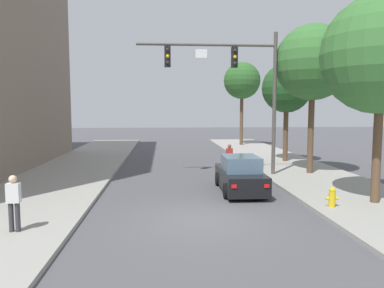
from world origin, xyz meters
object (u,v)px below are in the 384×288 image
Objects in this scene: car_lead_black at (240,175)px; street_tree_third at (287,88)px; pedestrian_crossing_road at (229,157)px; street_tree_nearest at (382,55)px; pedestrian_sidewalk_left_walker at (14,200)px; fire_hydrant at (332,197)px; traffic_signal_mast at (236,76)px; street_tree_second at (313,63)px; street_tree_farthest at (242,81)px.

car_lead_black is 0.65× the size of street_tree_third.
pedestrian_crossing_road is 9.93m from street_tree_nearest.
street_tree_third is (4.42, 3.41, 4.09)m from pedestrian_crossing_road.
pedestrian_sidewalk_left_walker is 2.28× the size of fire_hydrant.
traffic_signal_mast is 0.94× the size of street_tree_second.
traffic_signal_mast is at bearing -132.22° from street_tree_third.
street_tree_third is at bearing 87.77° from street_tree_second.
street_tree_third is at bearing 37.66° from pedestrian_crossing_road.
pedestrian_sidewalk_left_walker is 0.25× the size of street_tree_third.
street_tree_second reaches higher than street_tree_third.
street_tree_nearest is (1.91, 0.51, 5.12)m from fire_hydrant.
car_lead_black is 9.28m from pedestrian_sidewalk_left_walker.
fire_hydrant is at bearing 10.44° from pedestrian_sidewalk_left_walker.
street_tree_second is at bearing 89.29° from street_tree_nearest.
street_tree_third is at bearing 47.30° from pedestrian_sidewalk_left_walker.
pedestrian_sidewalk_left_walker is 18.80m from street_tree_third.
traffic_signal_mast is 10.42× the size of fire_hydrant.
street_tree_farthest reaches higher than fire_hydrant.
pedestrian_sidewalk_left_walker is 0.21× the size of street_tree_nearest.
pedestrian_sidewalk_left_walker is at bearing -169.56° from fire_hydrant.
street_tree_nearest reaches higher than car_lead_black.
street_tree_third is 11.49m from street_tree_farthest.
street_tree_farthest is (11.89, 24.91, 5.27)m from pedestrian_sidewalk_left_walker.
street_tree_third is at bearing 88.65° from street_tree_nearest.
street_tree_second is 4.80m from street_tree_third.
car_lead_black is 10.48m from street_tree_third.
pedestrian_sidewalk_left_walker is (-8.06, -8.65, -4.32)m from traffic_signal_mast.
street_tree_third is at bearing 79.41° from fire_hydrant.
traffic_signal_mast is 4.57× the size of pedestrian_crossing_road.
street_tree_farthest is at bearing 77.83° from car_lead_black.
pedestrian_crossing_road is at bearing -142.34° from street_tree_third.
street_tree_second is 1.23× the size of street_tree_third.
car_lead_black is at bearing 34.39° from pedestrian_sidewalk_left_walker.
pedestrian_crossing_road is (8.04, 10.09, -0.15)m from pedestrian_sidewalk_left_walker.
street_tree_second is 1.00× the size of street_tree_farthest.
street_tree_nearest is (12.21, 2.41, 4.56)m from pedestrian_sidewalk_left_walker.
street_tree_third is (4.40, 4.85, -0.37)m from traffic_signal_mast.
fire_hydrant is 0.09× the size of street_tree_second.
pedestrian_crossing_road is at bearing 118.45° from street_tree_nearest.
pedestrian_sidewalk_left_walker is 0.20× the size of street_tree_second.
traffic_signal_mast is 0.94× the size of street_tree_farthest.
pedestrian_sidewalk_left_walker is 0.21× the size of street_tree_farthest.
street_tree_third is at bearing 47.78° from traffic_signal_mast.
street_tree_farthest is at bearing 92.88° from street_tree_third.
street_tree_second is at bearing -88.61° from street_tree_farthest.
street_tree_third is (4.82, 8.27, 4.28)m from car_lead_black.
pedestrian_sidewalk_left_walker is at bearing -128.55° from pedestrian_crossing_road.
street_tree_nearest reaches higher than traffic_signal_mast.
car_lead_black is at bearing 148.17° from street_tree_nearest.
pedestrian_crossing_road reaches higher than car_lead_black.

